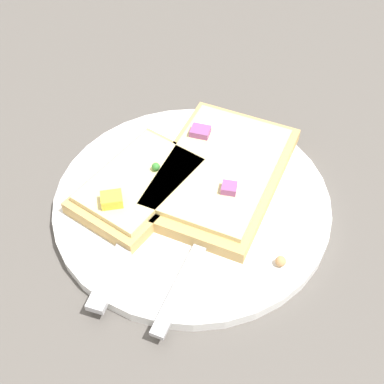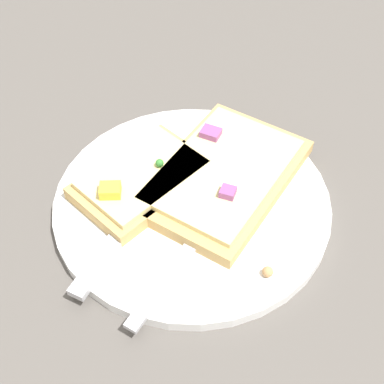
# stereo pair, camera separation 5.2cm
# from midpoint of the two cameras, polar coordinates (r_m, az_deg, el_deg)

# --- Properties ---
(ground_plane) EXTENTS (4.00, 4.00, 0.00)m
(ground_plane) POSITION_cam_midpoint_polar(r_m,az_deg,el_deg) (0.54, 2.77, -1.70)
(ground_plane) COLOR #56514C
(plate) EXTENTS (0.28, 0.28, 0.01)m
(plate) POSITION_cam_midpoint_polar(r_m,az_deg,el_deg) (0.54, 2.79, -1.29)
(plate) COLOR white
(plate) RESTS_ON ground
(fork) EXTENTS (0.10, 0.21, 0.01)m
(fork) POSITION_cam_midpoint_polar(r_m,az_deg,el_deg) (0.51, 4.37, -3.97)
(fork) COLOR #B7B7BC
(fork) RESTS_ON plate
(knife) EXTENTS (0.10, 0.18, 0.01)m
(knife) POSITION_cam_midpoint_polar(r_m,az_deg,el_deg) (0.51, -4.25, -4.03)
(knife) COLOR #B7B7BC
(knife) RESTS_ON plate
(pizza_slice_main) EXTENTS (0.18, 0.21, 0.03)m
(pizza_slice_main) POSITION_cam_midpoint_polar(r_m,az_deg,el_deg) (0.55, 5.75, 2.00)
(pizza_slice_main) COLOR tan
(pizza_slice_main) RESTS_ON plate
(pizza_slice_corner) EXTENTS (0.11, 0.14, 0.03)m
(pizza_slice_corner) POSITION_cam_midpoint_polar(r_m,az_deg,el_deg) (0.54, -2.55, 1.24)
(pizza_slice_corner) COLOR tan
(pizza_slice_corner) RESTS_ON plate
(crumb_scatter) EXTENTS (0.13, 0.13, 0.01)m
(crumb_scatter) POSITION_cam_midpoint_polar(r_m,az_deg,el_deg) (0.53, 9.03, -0.72)
(crumb_scatter) COLOR #A9A14E
(crumb_scatter) RESTS_ON plate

